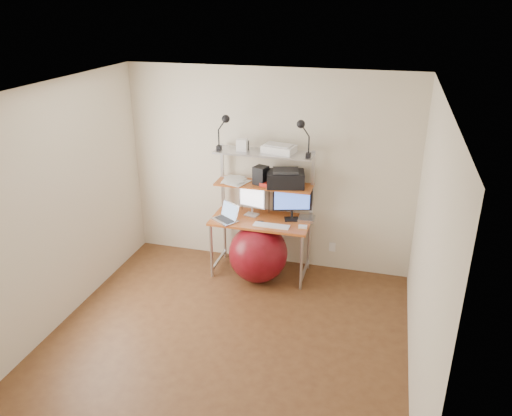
# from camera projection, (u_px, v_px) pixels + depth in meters

# --- Properties ---
(room) EXTENTS (3.60, 3.60, 3.60)m
(room) POSITION_uv_depth(u_px,v_px,m) (222.00, 231.00, 4.58)
(room) COLOR brown
(room) RESTS_ON ground
(computer_desk) EXTENTS (1.20, 0.60, 1.57)m
(computer_desk) POSITION_uv_depth(u_px,v_px,m) (262.00, 201.00, 6.03)
(computer_desk) COLOR #C85727
(computer_desk) RESTS_ON ground
(desktop) EXTENTS (1.20, 0.60, 0.00)m
(desktop) POSITION_uv_depth(u_px,v_px,m) (261.00, 219.00, 6.06)
(desktop) COLOR #C85727
(desktop) RESTS_ON computer_desk
(mid_shelf) EXTENTS (1.18, 0.34, 0.00)m
(mid_shelf) POSITION_uv_depth(u_px,v_px,m) (264.00, 184.00, 6.02)
(mid_shelf) COLOR #C85727
(mid_shelf) RESTS_ON computer_desk
(top_shelf) EXTENTS (1.18, 0.34, 0.00)m
(top_shelf) POSITION_uv_depth(u_px,v_px,m) (264.00, 152.00, 5.86)
(top_shelf) COLOR #BABAC0
(top_shelf) RESTS_ON computer_desk
(floor) EXTENTS (3.60, 3.60, 0.00)m
(floor) POSITION_uv_depth(u_px,v_px,m) (225.00, 341.00, 5.07)
(floor) COLOR brown
(floor) RESTS_ON ground
(wall_outlet) EXTENTS (0.08, 0.01, 0.12)m
(wall_outlet) POSITION_uv_depth(u_px,v_px,m) (332.00, 247.00, 6.34)
(wall_outlet) COLOR white
(wall_outlet) RESTS_ON room
(monitor_silver) EXTENTS (0.36, 0.16, 0.40)m
(monitor_silver) POSITION_uv_depth(u_px,v_px,m) (252.00, 199.00, 6.10)
(monitor_silver) COLOR silver
(monitor_silver) RESTS_ON desktop
(monitor_black) EXTENTS (0.46, 0.19, 0.47)m
(monitor_black) POSITION_uv_depth(u_px,v_px,m) (292.00, 201.00, 5.97)
(monitor_black) COLOR black
(monitor_black) RESTS_ON desktop
(laptop) EXTENTS (0.39, 0.37, 0.27)m
(laptop) POSITION_uv_depth(u_px,v_px,m) (227.00, 216.00, 6.03)
(laptop) COLOR #B9B9BE
(laptop) RESTS_ON desktop
(keyboard) EXTENTS (0.43, 0.13, 0.01)m
(keyboard) POSITION_uv_depth(u_px,v_px,m) (271.00, 226.00, 5.88)
(keyboard) COLOR white
(keyboard) RESTS_ON desktop
(mouse) EXTENTS (0.11, 0.07, 0.03)m
(mouse) POSITION_uv_depth(u_px,v_px,m) (303.00, 227.00, 5.83)
(mouse) COLOR white
(mouse) RESTS_ON desktop
(mac_mini) EXTENTS (0.20, 0.20, 0.04)m
(mac_mini) POSITION_uv_depth(u_px,v_px,m) (307.00, 219.00, 6.03)
(mac_mini) COLOR #B9B9BE
(mac_mini) RESTS_ON desktop
(phone) EXTENTS (0.10, 0.15, 0.01)m
(phone) POSITION_uv_depth(u_px,v_px,m) (260.00, 223.00, 5.93)
(phone) COLOR black
(phone) RESTS_ON desktop
(printer) EXTENTS (0.50, 0.39, 0.21)m
(printer) POSITION_uv_depth(u_px,v_px,m) (285.00, 178.00, 5.91)
(printer) COLOR black
(printer) RESTS_ON mid_shelf
(nas_cube) EXTENTS (0.19, 0.19, 0.22)m
(nas_cube) POSITION_uv_depth(u_px,v_px,m) (261.00, 175.00, 5.97)
(nas_cube) COLOR black
(nas_cube) RESTS_ON mid_shelf
(red_box) EXTENTS (0.18, 0.13, 0.04)m
(red_box) POSITION_uv_depth(u_px,v_px,m) (267.00, 184.00, 5.94)
(red_box) COLOR red
(red_box) RESTS_ON mid_shelf
(scanner) EXTENTS (0.41, 0.30, 0.10)m
(scanner) POSITION_uv_depth(u_px,v_px,m) (279.00, 149.00, 5.83)
(scanner) COLOR white
(scanner) RESTS_ON top_shelf
(box_white) EXTENTS (0.13, 0.11, 0.14)m
(box_white) POSITION_uv_depth(u_px,v_px,m) (242.00, 145.00, 5.88)
(box_white) COLOR white
(box_white) RESTS_ON top_shelf
(box_grey) EXTENTS (0.14, 0.14, 0.11)m
(box_grey) POSITION_uv_depth(u_px,v_px,m) (243.00, 145.00, 5.93)
(box_grey) COLOR #2A2A2C
(box_grey) RESTS_ON top_shelf
(clip_lamp_left) EXTENTS (0.17, 0.10, 0.43)m
(clip_lamp_left) POSITION_uv_depth(u_px,v_px,m) (224.00, 125.00, 5.80)
(clip_lamp_left) COLOR black
(clip_lamp_left) RESTS_ON top_shelf
(clip_lamp_right) EXTENTS (0.17, 0.10, 0.43)m
(clip_lamp_right) POSITION_uv_depth(u_px,v_px,m) (302.00, 130.00, 5.55)
(clip_lamp_right) COLOR black
(clip_lamp_right) RESTS_ON top_shelf
(exercise_ball) EXTENTS (0.72, 0.72, 0.72)m
(exercise_ball) POSITION_uv_depth(u_px,v_px,m) (258.00, 253.00, 6.06)
(exercise_ball) COLOR maroon
(exercise_ball) RESTS_ON floor
(paper_stack) EXTENTS (0.37, 0.40, 0.02)m
(paper_stack) POSITION_uv_depth(u_px,v_px,m) (234.00, 180.00, 6.10)
(paper_stack) COLOR white
(paper_stack) RESTS_ON mid_shelf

